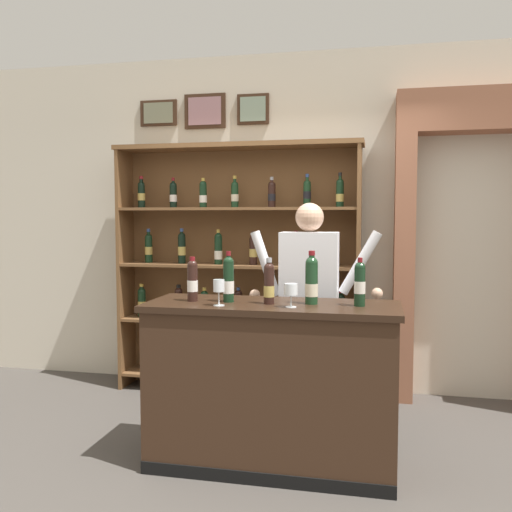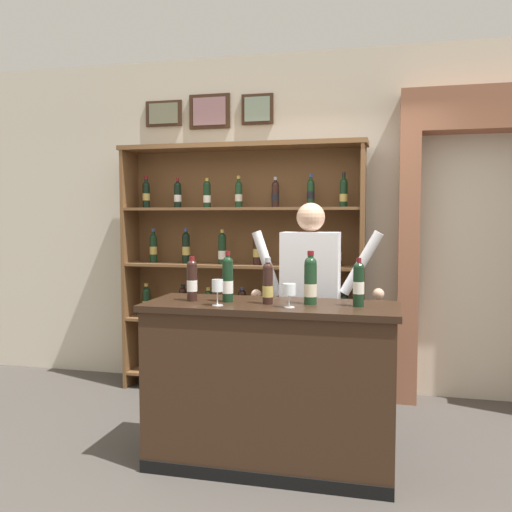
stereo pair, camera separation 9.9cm
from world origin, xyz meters
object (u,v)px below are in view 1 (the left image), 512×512
at_px(shopkeeper, 309,292).
at_px(tasting_bottle_riserva, 360,283).
at_px(wine_shelf, 238,263).
at_px(wine_glass_center, 291,291).
at_px(tasting_bottle_rosso, 229,279).
at_px(tasting_bottle_vin_santo, 312,280).
at_px(tasting_counter, 272,385).
at_px(tasting_bottle_super_tuscan, 192,280).
at_px(tasting_bottle_grappa, 269,283).
at_px(wine_glass_spare, 219,287).

relative_size(shopkeeper, tasting_bottle_riserva, 5.71).
relative_size(wine_shelf, wine_glass_center, 15.46).
xyz_separation_m(wine_shelf, tasting_bottle_rosso, (0.30, -1.45, 0.02)).
bearing_deg(tasting_bottle_rosso, tasting_bottle_vin_santo, 3.29).
xyz_separation_m(wine_shelf, tasting_counter, (0.58, -1.44, -0.64)).
distance_m(tasting_bottle_super_tuscan, tasting_bottle_vin_santo, 0.75).
bearing_deg(shopkeeper, tasting_bottle_riserva, -57.58).
distance_m(tasting_counter, tasting_bottle_grappa, 0.65).
bearing_deg(tasting_bottle_rosso, tasting_counter, 1.62).
distance_m(shopkeeper, tasting_bottle_rosso, 0.76).
bearing_deg(tasting_bottle_riserva, tasting_bottle_grappa, -176.26).
relative_size(tasting_bottle_super_tuscan, wine_glass_spare, 1.77).
distance_m(tasting_counter, tasting_bottle_vin_santo, 0.71).
bearing_deg(wine_glass_spare, tasting_bottle_vin_santo, 19.41).
distance_m(tasting_counter, tasting_bottle_super_tuscan, 0.83).
height_order(tasting_bottle_vin_santo, wine_glass_center, tasting_bottle_vin_santo).
bearing_deg(wine_glass_center, tasting_bottle_rosso, 162.87).
distance_m(tasting_bottle_grappa, tasting_bottle_riserva, 0.55).
height_order(shopkeeper, tasting_bottle_vin_santo, shopkeeper).
bearing_deg(wine_shelf, tasting_bottle_riserva, -52.30).
relative_size(shopkeeper, tasting_bottle_vin_santo, 5.08).
bearing_deg(tasting_bottle_super_tuscan, tasting_bottle_riserva, 1.44).
bearing_deg(tasting_bottle_vin_santo, tasting_bottle_rosso, -176.71).
bearing_deg(tasting_bottle_vin_santo, shopkeeper, 98.15).
xyz_separation_m(shopkeeper, tasting_bottle_vin_santo, (0.08, -0.57, 0.15)).
relative_size(wine_shelf, tasting_bottle_grappa, 7.72).
bearing_deg(tasting_counter, wine_shelf, 111.81).
xyz_separation_m(tasting_counter, tasting_bottle_vin_santo, (0.24, 0.02, 0.67)).
bearing_deg(tasting_bottle_vin_santo, tasting_bottle_grappa, -168.47).
height_order(tasting_bottle_riserva, wine_glass_spare, tasting_bottle_riserva).
bearing_deg(tasting_bottle_super_tuscan, shopkeeper, 42.53).
height_order(tasting_bottle_super_tuscan, wine_glass_spare, tasting_bottle_super_tuscan).
bearing_deg(tasting_bottle_riserva, wine_glass_spare, -168.22).
distance_m(wine_shelf, tasting_bottle_grappa, 1.58).
xyz_separation_m(tasting_counter, tasting_bottle_riserva, (0.53, 0.01, 0.66)).
relative_size(tasting_bottle_super_tuscan, tasting_bottle_vin_santo, 0.86).
height_order(tasting_counter, shopkeeper, shopkeeper).
height_order(tasting_bottle_super_tuscan, tasting_bottle_vin_santo, tasting_bottle_vin_santo).
xyz_separation_m(shopkeeper, tasting_bottle_super_tuscan, (-0.67, -0.61, 0.14)).
height_order(wine_shelf, shopkeeper, wine_shelf).
bearing_deg(tasting_bottle_super_tuscan, tasting_counter, 2.30).
xyz_separation_m(wine_shelf, wine_glass_center, (0.72, -1.58, -0.02)).
xyz_separation_m(tasting_bottle_super_tuscan, tasting_bottle_grappa, (0.50, -0.01, -0.01)).
distance_m(tasting_bottle_grappa, wine_glass_spare, 0.31).
relative_size(tasting_bottle_grappa, tasting_bottle_vin_santo, 0.87).
relative_size(tasting_bottle_super_tuscan, tasting_bottle_grappa, 0.99).
height_order(shopkeeper, wine_glass_center, shopkeeper).
xyz_separation_m(shopkeeper, tasting_bottle_rosso, (-0.44, -0.60, 0.15)).
relative_size(tasting_counter, shopkeeper, 0.94).
distance_m(tasting_bottle_grappa, wine_glass_center, 0.19).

